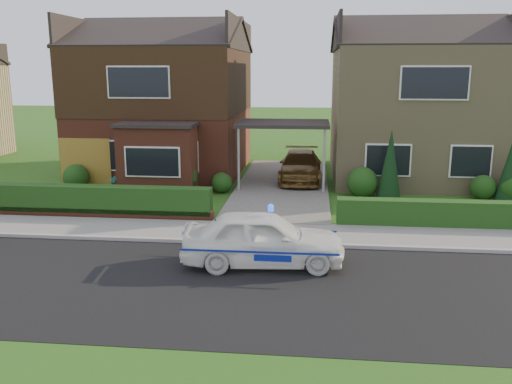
# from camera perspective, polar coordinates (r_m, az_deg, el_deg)

# --- Properties ---
(ground) EXTENTS (120.00, 120.00, 0.00)m
(ground) POSITION_cam_1_polar(r_m,az_deg,el_deg) (12.68, -0.03, -10.03)
(ground) COLOR #205516
(ground) RESTS_ON ground
(road) EXTENTS (60.00, 6.00, 0.02)m
(road) POSITION_cam_1_polar(r_m,az_deg,el_deg) (12.68, -0.03, -10.03)
(road) COLOR black
(road) RESTS_ON ground
(kerb) EXTENTS (60.00, 0.16, 0.12)m
(kerb) POSITION_cam_1_polar(r_m,az_deg,el_deg) (15.50, 1.16, -5.46)
(kerb) COLOR #9E9993
(kerb) RESTS_ON ground
(sidewalk) EXTENTS (60.00, 2.00, 0.10)m
(sidewalk) POSITION_cam_1_polar(r_m,az_deg,el_deg) (16.50, 1.47, -4.35)
(sidewalk) COLOR slate
(sidewalk) RESTS_ON ground
(driveway) EXTENTS (3.80, 12.00, 0.12)m
(driveway) POSITION_cam_1_polar(r_m,az_deg,el_deg) (23.17, 2.82, 0.70)
(driveway) COLOR #666059
(driveway) RESTS_ON ground
(house_left) EXTENTS (7.50, 9.53, 7.25)m
(house_left) POSITION_cam_1_polar(r_m,az_deg,el_deg) (26.49, -9.51, 10.25)
(house_left) COLOR brown
(house_left) RESTS_ON ground
(house_right) EXTENTS (7.50, 8.06, 7.25)m
(house_right) POSITION_cam_1_polar(r_m,az_deg,el_deg) (26.05, 16.33, 9.55)
(house_right) COLOR #9E8A61
(house_right) RESTS_ON ground
(carport_link) EXTENTS (3.80, 3.00, 2.77)m
(carport_link) POSITION_cam_1_polar(r_m,az_deg,el_deg) (22.72, 2.89, 7.09)
(carport_link) COLOR black
(carport_link) RESTS_ON ground
(garage_door) EXTENTS (2.20, 0.10, 2.10)m
(garage_door) POSITION_cam_1_polar(r_m,az_deg,el_deg) (23.88, -17.49, 2.90)
(garage_door) COLOR olive
(garage_door) RESTS_ON ground
(dwarf_wall) EXTENTS (7.70, 0.25, 0.36)m
(dwarf_wall) POSITION_cam_1_polar(r_m,az_deg,el_deg) (18.92, -16.03, -2.20)
(dwarf_wall) COLOR brown
(dwarf_wall) RESTS_ON ground
(hedge_left) EXTENTS (7.50, 0.55, 0.90)m
(hedge_left) POSITION_cam_1_polar(r_m,az_deg,el_deg) (19.10, -15.83, -2.60)
(hedge_left) COLOR black
(hedge_left) RESTS_ON ground
(hedge_right) EXTENTS (7.50, 0.55, 0.80)m
(hedge_right) POSITION_cam_1_polar(r_m,az_deg,el_deg) (18.25, 20.30, -3.64)
(hedge_right) COLOR black
(hedge_right) RESTS_ON ground
(shrub_left_far) EXTENTS (1.08, 1.08, 1.08)m
(shrub_left_far) POSITION_cam_1_polar(r_m,az_deg,el_deg) (23.66, -18.41, 1.49)
(shrub_left_far) COLOR black
(shrub_left_far) RESTS_ON ground
(shrub_left_mid) EXTENTS (1.32, 1.32, 1.32)m
(shrub_left_mid) POSITION_cam_1_polar(r_m,az_deg,el_deg) (21.98, -7.89, 1.52)
(shrub_left_mid) COLOR black
(shrub_left_mid) RESTS_ON ground
(shrub_left_near) EXTENTS (0.84, 0.84, 0.84)m
(shrub_left_near) POSITION_cam_1_polar(r_m,az_deg,el_deg) (21.99, -3.63, 0.99)
(shrub_left_near) COLOR black
(shrub_left_near) RESTS_ON ground
(shrub_right_near) EXTENTS (1.20, 1.20, 1.20)m
(shrub_right_near) POSITION_cam_1_polar(r_m,az_deg,el_deg) (21.55, 11.13, 1.01)
(shrub_right_near) COLOR black
(shrub_right_near) RESTS_ON ground
(shrub_right_mid) EXTENTS (0.96, 0.96, 0.96)m
(shrub_right_mid) POSITION_cam_1_polar(r_m,az_deg,el_deg) (22.56, 22.80, 0.46)
(shrub_right_mid) COLOR black
(shrub_right_mid) RESTS_ON ground
(conifer_a) EXTENTS (0.90, 0.90, 2.60)m
(conifer_a) POSITION_cam_1_polar(r_m,az_deg,el_deg) (21.34, 13.93, 2.68)
(conifer_a) COLOR black
(conifer_a) RESTS_ON ground
(conifer_b) EXTENTS (0.90, 0.90, 2.20)m
(conifer_b) POSITION_cam_1_polar(r_m,az_deg,el_deg) (22.41, 25.11, 1.79)
(conifer_b) COLOR black
(conifer_b) RESTS_ON ground
(police_car) EXTENTS (3.80, 4.25, 1.57)m
(police_car) POSITION_cam_1_polar(r_m,az_deg,el_deg) (13.81, 0.74, -4.96)
(police_car) COLOR white
(police_car) RESTS_ON ground
(driveway_car) EXTENTS (1.79, 4.41, 1.28)m
(driveway_car) POSITION_cam_1_polar(r_m,az_deg,el_deg) (23.87, 4.71, 2.75)
(driveway_car) COLOR brown
(driveway_car) RESTS_ON driveway
(potted_plant_a) EXTENTS (0.42, 0.33, 0.70)m
(potted_plant_a) POSITION_cam_1_polar(r_m,az_deg,el_deg) (22.56, -14.72, 0.71)
(potted_plant_a) COLOR gray
(potted_plant_a) RESTS_ON ground
(potted_plant_b) EXTENTS (0.54, 0.51, 0.77)m
(potted_plant_b) POSITION_cam_1_polar(r_m,az_deg,el_deg) (18.95, -10.45, -1.25)
(potted_plant_b) COLOR gray
(potted_plant_b) RESTS_ON ground
(potted_plant_c) EXTENTS (0.46, 0.46, 0.72)m
(potted_plant_c) POSITION_cam_1_polar(r_m,az_deg,el_deg) (21.63, -6.70, 0.57)
(potted_plant_c) COLOR gray
(potted_plant_c) RESTS_ON ground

